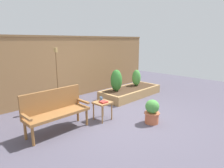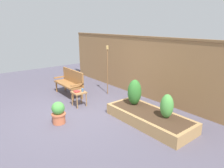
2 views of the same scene
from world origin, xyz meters
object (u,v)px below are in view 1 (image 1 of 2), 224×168
Objects in this scene: cup_on_table at (101,99)px; shrub_far_corner at (136,78)px; garden_bench at (55,108)px; side_table at (103,105)px; potted_boxwood at (152,111)px; book_on_table at (104,102)px; shrub_near_bench at (116,80)px; tiki_torch at (57,68)px.

cup_on_table is 0.18× the size of shrub_far_corner.
cup_on_table is (1.21, -0.20, -0.01)m from garden_bench.
garden_bench is at bearing 170.56° from cup_on_table.
garden_bench is 3.00× the size of side_table.
potted_boxwood is at bearing -59.80° from cup_on_table.
book_on_table is at bearing -113.57° from cup_on_table.
potted_boxwood is at bearing -134.63° from shrub_far_corner.
shrub_near_bench is (0.82, 1.97, 0.37)m from potted_boxwood.
tiki_torch reaches higher than potted_boxwood.
shrub_far_corner reaches higher than side_table.
potted_boxwood reaches higher than cup_on_table.
garden_bench is at bearing 165.11° from side_table.
cup_on_table is 0.06× the size of tiki_torch.
potted_boxwood reaches higher than side_table.
side_table is at bearing 73.62° from book_on_table.
shrub_near_bench is at bearing 13.46° from garden_bench.
shrub_near_bench is (2.69, 0.64, 0.12)m from garden_bench.
book_on_table is at bearing -159.34° from shrub_far_corner.
side_table is at bearing 124.76° from potted_boxwood.
shrub_near_bench is at bearing 31.78° from side_table.
garden_bench is at bearing -166.54° from shrub_near_bench.
shrub_far_corner is at bearing 17.95° from cup_on_table.
garden_bench reaches higher than side_table.
garden_bench reaches higher than cup_on_table.
side_table is 0.26× the size of tiki_torch.
tiki_torch is at bearing 114.11° from potted_boxwood.
potted_boxwood is at bearing -65.89° from tiki_torch.
shrub_far_corner is (2.61, 0.84, 0.08)m from cup_on_table.
potted_boxwood is 2.17m from shrub_near_bench.
book_on_table is 1.73m from tiki_torch.
cup_on_table is at bearing 68.42° from book_on_table.
tiki_torch reaches higher than garden_bench.
shrub_far_corner is at bearing 22.65° from book_on_table.
side_table is 1.72m from tiki_torch.
potted_boxwood is at bearing -55.24° from side_table.
shrub_near_bench reaches higher than potted_boxwood.
side_table is 0.18m from cup_on_table.
cup_on_table is 1.33m from potted_boxwood.
side_table is at bearing -116.30° from cup_on_table.
shrub_near_bench is at bearing 35.00° from book_on_table.
side_table is 0.12m from book_on_table.
tiki_torch reaches higher than cup_on_table.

